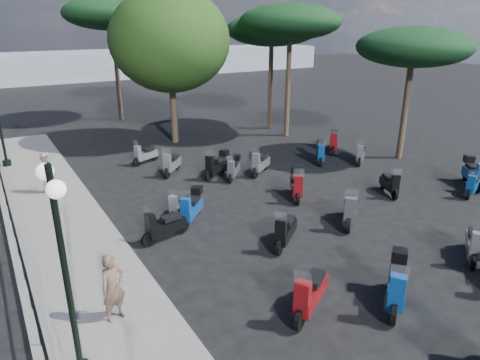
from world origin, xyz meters
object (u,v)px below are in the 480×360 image
scooter_14 (296,185)px  scooter_27 (361,154)px  scooter_8 (285,231)px  scooter_13 (349,210)px  woman (113,288)px  scooter_2 (164,227)px  scooter_22 (260,164)px  scooter_21 (321,153)px  scooter_6 (310,295)px  scooter_20 (390,184)px  pine_0 (272,30)px  scooter_10 (145,155)px  scooter_28 (333,142)px  pine_3 (414,47)px  scooter_3 (180,206)px  lamp_post_1 (64,265)px  scooter_25 (474,174)px  scooter_26 (473,186)px  pine_2 (111,13)px  scooter_4 (172,164)px  scooter_9 (192,208)px  pine_1 (290,22)px  scooter_7 (396,285)px  broadleaf_tree (170,41)px  scooter_16 (217,165)px  scooter_15 (234,169)px

scooter_14 → scooter_27: (5.25, 1.75, -0.09)m
scooter_8 → scooter_13: (2.65, 0.04, 0.04)m
woman → scooter_14: 8.70m
scooter_2 → scooter_22: size_ratio=1.09×
scooter_14 → scooter_21: size_ratio=1.16×
scooter_6 → scooter_27: (9.28, 7.33, -0.07)m
scooter_20 → pine_0: (2.38, 11.41, 5.41)m
scooter_13 → scooter_22: 5.66m
scooter_14 → scooter_20: bearing=-173.5°
scooter_10 → scooter_28: bearing=-133.6°
scooter_2 → scooter_21: (9.21, 3.37, 0.03)m
scooter_28 → pine_3: 5.66m
scooter_3 → scooter_13: bearing=-167.4°
scooter_13 → scooter_28: scooter_13 is taller
scooter_3 → pine_3: size_ratio=0.20×
lamp_post_1 → woman: size_ratio=2.63×
scooter_27 → scooter_14: bearing=69.7°
scooter_25 → scooter_26: scooter_25 is taller
woman → pine_2: (6.38, 20.76, 5.85)m
scooter_10 → scooter_13: bearing=176.0°
scooter_2 → scooter_4: scooter_4 is taller
scooter_9 → scooter_20: size_ratio=0.96×
scooter_8 → pine_1: size_ratio=0.19×
scooter_10 → pine_0: bearing=-96.7°
woman → scooter_28: woman is taller
scooter_6 → pine_1: (9.48, 13.35, 5.77)m
woman → scooter_9: bearing=26.9°
lamp_post_1 → scooter_7: bearing=-13.2°
scooter_2 → scooter_14: size_ratio=1.04×
scooter_26 → scooter_28: 7.17m
scooter_9 → scooter_4: bearing=-61.3°
lamp_post_1 → scooter_14: (8.91, 4.92, -1.97)m
scooter_2 → scooter_21: bearing=-81.6°
scooter_9 → broadleaf_tree: bearing=-66.2°
scooter_20 → broadleaf_tree: size_ratio=0.18×
scooter_14 → pine_1: 11.10m
scooter_14 → lamp_post_1: bearing=61.6°
scooter_8 → pine_0: (8.27, 12.54, 5.36)m
scooter_2 → pine_3: (13.02, 1.91, 4.76)m
scooter_2 → scooter_7: size_ratio=1.03×
scooter_16 → pine_0: 10.76m
scooter_7 → scooter_14: 6.74m
scooter_10 → scooter_28: size_ratio=1.01×
scooter_14 → scooter_15: 3.18m
lamp_post_1 → scooter_28: (14.35, 8.73, -1.95)m
scooter_10 → scooter_9: bearing=149.3°
scooter_10 → scooter_25: 14.19m
lamp_post_1 → scooter_21: (12.60, 7.73, -2.01)m
scooter_26 → pine_1: bearing=-18.2°
scooter_27 → scooter_28: scooter_28 is taller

